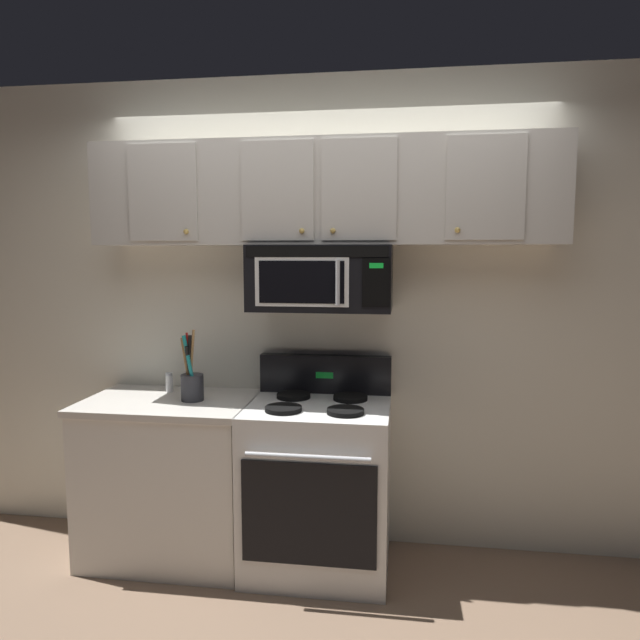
{
  "coord_description": "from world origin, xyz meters",
  "views": [
    {
      "loc": [
        0.44,
        -2.57,
        1.71
      ],
      "look_at": [
        0.0,
        0.49,
        1.35
      ],
      "focal_mm": 32.55,
      "sensor_mm": 36.0,
      "label": 1
    }
  ],
  "objects_px": {
    "over_range_microwave": "(321,278)",
    "stove_range": "(318,483)",
    "salt_shaker": "(169,382)",
    "utensil_crock_charcoal": "(192,383)"
  },
  "relations": [
    {
      "from": "salt_shaker",
      "to": "over_range_microwave",
      "type": "bearing_deg",
      "value": -3.18
    },
    {
      "from": "utensil_crock_charcoal",
      "to": "salt_shaker",
      "type": "relative_size",
      "value": 3.45
    },
    {
      "from": "over_range_microwave",
      "to": "utensil_crock_charcoal",
      "type": "distance_m",
      "value": 0.92
    },
    {
      "from": "over_range_microwave",
      "to": "utensil_crock_charcoal",
      "type": "relative_size",
      "value": 1.92
    },
    {
      "from": "stove_range",
      "to": "utensil_crock_charcoal",
      "type": "xyz_separation_m",
      "value": [
        -0.7,
        -0.0,
        0.53
      ]
    },
    {
      "from": "over_range_microwave",
      "to": "salt_shaker",
      "type": "bearing_deg",
      "value": 176.82
    },
    {
      "from": "stove_range",
      "to": "utensil_crock_charcoal",
      "type": "height_order",
      "value": "utensil_crock_charcoal"
    },
    {
      "from": "stove_range",
      "to": "salt_shaker",
      "type": "height_order",
      "value": "stove_range"
    },
    {
      "from": "utensil_crock_charcoal",
      "to": "stove_range",
      "type": "bearing_deg",
      "value": 0.15
    },
    {
      "from": "over_range_microwave",
      "to": "stove_range",
      "type": "bearing_deg",
      "value": -89.86
    }
  ]
}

